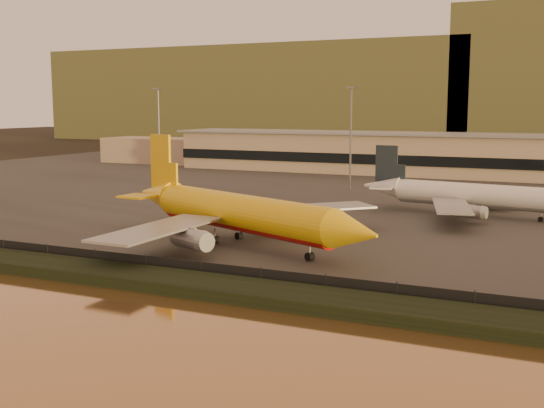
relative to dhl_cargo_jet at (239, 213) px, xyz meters
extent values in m
plane|color=black|center=(3.66, -7.73, -4.96)|extent=(900.00, 900.00, 0.00)
cube|color=black|center=(3.66, -24.73, -4.26)|extent=(320.00, 7.00, 1.40)
cube|color=#2D2D2D|center=(3.66, 87.27, -4.86)|extent=(320.00, 220.00, 0.20)
cube|color=black|center=(3.66, -20.73, -3.66)|extent=(300.00, 0.05, 2.20)
cube|color=tan|center=(3.66, 117.27, 1.24)|extent=(160.00, 22.00, 12.00)
cube|color=black|center=(3.66, 106.07, 0.24)|extent=(160.00, 0.60, 3.00)
cube|color=gray|center=(3.66, 117.27, 7.54)|extent=(164.00, 24.00, 0.60)
cube|color=tan|center=(-91.34, 121.27, -0.26)|extent=(50.00, 18.00, 9.00)
cylinder|color=slate|center=(-56.34, 62.27, 7.74)|extent=(0.50, 0.50, 25.00)
cube|color=slate|center=(-56.34, 62.27, 20.44)|extent=(2.20, 2.20, 0.40)
cylinder|color=slate|center=(-6.34, 72.27, 7.74)|extent=(0.50, 0.50, 25.00)
cube|color=slate|center=(-6.34, 72.27, 20.44)|extent=(2.20, 2.20, 0.40)
cube|color=brown|center=(-136.34, 332.27, 22.54)|extent=(260.00, 160.00, 55.00)
cylinder|color=#E7B40C|center=(0.90, -0.38, 0.29)|extent=(35.97, 19.24, 5.32)
cylinder|color=#AE0F09|center=(0.90, -0.38, -0.64)|extent=(34.57, 17.76, 4.15)
cone|color=#E7B40C|center=(21.14, -8.94, 0.29)|extent=(8.66, 7.68, 5.32)
cone|color=#E7B40C|center=(-20.29, 8.58, 0.69)|extent=(10.55, 8.48, 5.32)
cube|color=#E7B40C|center=(-19.35, 8.18, 6.53)|extent=(5.34, 2.58, 9.30)
cube|color=#E7B40C|center=(-16.33, 12.68, 1.09)|extent=(7.17, 7.16, 0.32)
cube|color=#E7B40C|center=(-20.48, 2.89, 1.09)|extent=(5.53, 5.47, 0.32)
cube|color=gray|center=(5.47, 13.06, -0.64)|extent=(21.31, 21.34, 0.32)
cylinder|color=gray|center=(6.48, 8.89, -2.10)|extent=(6.79, 5.08, 2.92)
cube|color=gray|center=(-5.56, -13.02, -0.64)|extent=(7.53, 23.12, 0.32)
cylinder|color=gray|center=(-1.86, -10.84, -2.10)|extent=(6.79, 5.08, 2.92)
cylinder|color=black|center=(13.84, -5.86, -4.18)|extent=(1.44, 1.31, 1.17)
cylinder|color=slate|center=(13.84, -5.86, -3.57)|extent=(0.20, 0.20, 2.39)
cylinder|color=black|center=(-3.57, -1.09, -4.18)|extent=(1.44, 1.31, 1.17)
cylinder|color=slate|center=(-3.57, -1.09, -3.57)|extent=(0.20, 0.20, 2.39)
cylinder|color=black|center=(-1.70, 3.32, -4.18)|extent=(1.44, 1.31, 1.17)
cylinder|color=slate|center=(-1.70, 3.32, -3.57)|extent=(0.20, 0.20, 2.39)
cylinder|color=silver|center=(28.56, 42.57, -0.69)|extent=(31.18, 8.55, 4.29)
cylinder|color=gray|center=(28.56, 42.57, -1.44)|extent=(30.20, 7.50, 3.35)
cone|color=silver|center=(9.45, 45.26, -0.37)|extent=(8.24, 5.32, 4.29)
cube|color=#1B2632|center=(10.30, 45.14, 4.35)|extent=(4.72, 1.00, 7.51)
cube|color=silver|center=(11.75, 49.27, -0.04)|extent=(5.64, 5.54, 0.26)
cube|color=silver|center=(10.55, 40.78, -0.04)|extent=(4.93, 4.76, 0.26)
cube|color=gray|center=(29.36, 54.37, -1.44)|extent=(14.85, 19.72, 0.26)
cylinder|color=gray|center=(31.08, 51.21, -2.62)|extent=(5.43, 3.05, 2.36)
cube|color=gray|center=(26.07, 31.01, -1.44)|extent=(10.49, 20.18, 0.26)
cylinder|color=gray|center=(28.60, 33.58, -2.62)|extent=(5.43, 3.05, 2.36)
cylinder|color=black|center=(40.24, 40.93, -4.29)|extent=(1.04, 0.87, 0.94)
cylinder|color=slate|center=(40.24, 40.93, -3.80)|extent=(0.23, 0.23, 1.93)
cylinder|color=black|center=(25.11, 41.11, -4.29)|extent=(1.04, 0.87, 0.94)
cylinder|color=slate|center=(25.11, 41.11, -3.80)|extent=(0.23, 0.23, 1.93)
cylinder|color=black|center=(25.65, 44.93, -4.29)|extent=(1.04, 0.87, 0.94)
cylinder|color=slate|center=(25.65, 44.93, -3.80)|extent=(0.23, 0.23, 1.93)
cube|color=#E7B40C|center=(5.86, 21.84, -3.95)|extent=(3.82, 2.21, 1.62)
cube|color=silver|center=(-21.61, 22.46, -3.88)|extent=(4.32, 3.25, 1.77)
camera|label=1|loc=(47.01, -89.83, 16.06)|focal=45.00mm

